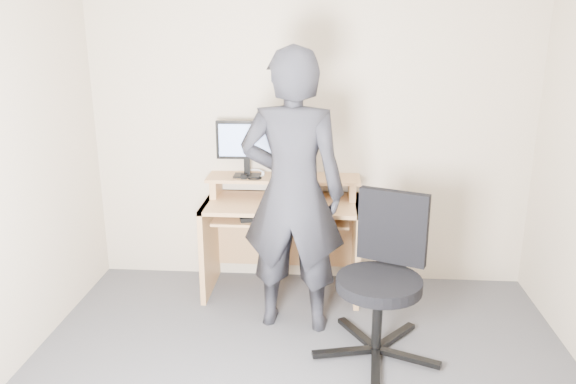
# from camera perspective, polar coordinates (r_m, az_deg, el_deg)

# --- Properties ---
(back_wall) EXTENTS (3.50, 0.02, 2.50)m
(back_wall) POSITION_cam_1_polar(r_m,az_deg,el_deg) (4.47, 2.25, 6.24)
(back_wall) COLOR #BFB098
(back_wall) RESTS_ON ground
(desk) EXTENTS (1.20, 0.60, 0.91)m
(desk) POSITION_cam_1_polar(r_m,az_deg,el_deg) (4.45, -0.53, -3.17)
(desk) COLOR tan
(desk) RESTS_ON ground
(monitor) EXTENTS (0.46, 0.13, 0.44)m
(monitor) POSITION_cam_1_polar(r_m,az_deg,el_deg) (4.36, -4.27, 4.93)
(monitor) COLOR black
(monitor) RESTS_ON desk
(external_drive) EXTENTS (0.11, 0.15, 0.20)m
(external_drive) POSITION_cam_1_polar(r_m,az_deg,el_deg) (4.42, -0.37, 2.95)
(external_drive) COLOR black
(external_drive) RESTS_ON desk
(travel_mug) EXTENTS (0.10, 0.10, 0.18)m
(travel_mug) POSITION_cam_1_polar(r_m,az_deg,el_deg) (4.36, 0.62, 2.65)
(travel_mug) COLOR #AFAFB3
(travel_mug) RESTS_ON desk
(smartphone) EXTENTS (0.07, 0.13, 0.01)m
(smartphone) POSITION_cam_1_polar(r_m,az_deg,el_deg) (4.36, 1.69, 1.47)
(smartphone) COLOR black
(smartphone) RESTS_ON desk
(charger) EXTENTS (0.05, 0.04, 0.03)m
(charger) POSITION_cam_1_polar(r_m,az_deg,el_deg) (4.36, -4.51, 1.57)
(charger) COLOR black
(charger) RESTS_ON desk
(headphones) EXTENTS (0.17, 0.16, 0.06)m
(headphones) POSITION_cam_1_polar(r_m,az_deg,el_deg) (4.47, -3.43, 1.85)
(headphones) COLOR silver
(headphones) RESTS_ON desk
(keyboard) EXTENTS (0.49, 0.28, 0.03)m
(keyboard) POSITION_cam_1_polar(r_m,az_deg,el_deg) (4.26, -1.85, -2.41)
(keyboard) COLOR black
(keyboard) RESTS_ON desk
(mouse) EXTENTS (0.10, 0.07, 0.04)m
(mouse) POSITION_cam_1_polar(r_m,az_deg,el_deg) (4.20, 2.87, -1.24)
(mouse) COLOR black
(mouse) RESTS_ON desk
(office_chair) EXTENTS (0.81, 0.79, 1.02)m
(office_chair) POSITION_cam_1_polar(r_m,az_deg,el_deg) (3.64, 9.66, -7.94)
(office_chair) COLOR black
(office_chair) RESTS_ON ground
(person) EXTENTS (0.75, 0.54, 1.95)m
(person) POSITION_cam_1_polar(r_m,az_deg,el_deg) (3.76, 0.48, -0.10)
(person) COLOR black
(person) RESTS_ON ground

